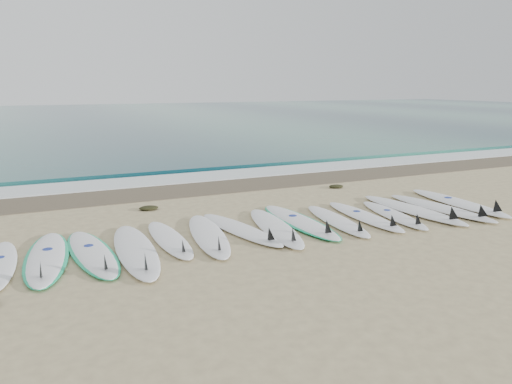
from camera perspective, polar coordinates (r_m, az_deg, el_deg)
name	(u,v)px	position (r m, az deg, el deg)	size (l,w,h in m)	color
ground	(275,230)	(9.10, 2.20, -4.35)	(120.00, 120.00, 0.00)	tan
ocean	(82,119)	(40.54, -19.29, 7.92)	(120.00, 55.00, 0.03)	#215D5A
wet_sand_band	(202,188)	(12.78, -6.15, 0.48)	(120.00, 1.80, 0.01)	brown
foam_band	(186,178)	(14.08, -7.98, 1.59)	(120.00, 1.40, 0.04)	silver
wave_crest	(172,169)	(15.50, -9.61, 2.62)	(120.00, 1.00, 0.10)	#215D5A
surfboard_1	(46,258)	(8.17, -22.83, -6.92)	(0.91, 2.67, 0.33)	white
surfboard_2	(93,253)	(8.14, -18.18, -6.64)	(0.81, 2.60, 0.32)	white
surfboard_3	(136,250)	(8.03, -13.55, -6.50)	(0.77, 2.90, 0.37)	white
surfboard_4	(170,239)	(8.51, -9.79, -5.35)	(0.50, 2.33, 0.30)	white
surfboard_5	(209,235)	(8.62, -5.39, -4.94)	(0.99, 2.73, 0.34)	white
surfboard_6	(242,229)	(8.93, -1.60, -4.29)	(0.94, 2.58, 0.32)	white
surfboard_7	(276,227)	(9.04, 2.31, -4.07)	(0.98, 2.75, 0.34)	white
surfboard_8	(300,221)	(9.48, 5.10, -3.37)	(0.68, 2.73, 0.35)	white
surfboard_9	(338,221)	(9.62, 9.37, -3.25)	(0.80, 2.46, 0.31)	white
surfboard_10	(366,216)	(10.03, 12.41, -2.73)	(0.64, 2.52, 0.32)	white
surfboard_11	(395,215)	(10.29, 15.57, -2.53)	(0.85, 2.38, 0.30)	white
surfboard_12	(414,210)	(10.78, 17.66, -1.93)	(0.73, 2.89, 0.37)	white
surfboard_13	(442,208)	(11.14, 20.52, -1.70)	(0.78, 2.81, 0.35)	silver
surfboard_14	(460,203)	(11.76, 22.29, -1.12)	(0.78, 2.93, 0.37)	white
seaweed_near	(149,208)	(10.76, -12.16, -1.79)	(0.41, 0.32, 0.08)	black
seaweed_far	(336,186)	(12.90, 9.14, 0.65)	(0.39, 0.30, 0.08)	black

